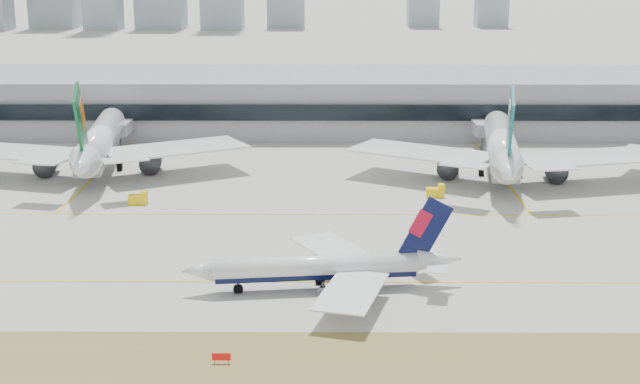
{
  "coord_description": "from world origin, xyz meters",
  "views": [
    {
      "loc": [
        0.69,
        -127.46,
        46.44
      ],
      "look_at": [
        -0.18,
        18.0,
        7.5
      ],
      "focal_mm": 50.0,
      "sensor_mm": 36.0,
      "label": 1
    }
  ],
  "objects_px": {
    "widebody_eva": "(99,144)",
    "widebody_cathay": "(502,148)",
    "taxiing_airliner": "(326,268)",
    "terminal": "(323,101)"
  },
  "relations": [
    {
      "from": "taxiing_airliner",
      "to": "widebody_cathay",
      "type": "relative_size",
      "value": 0.61
    },
    {
      "from": "taxiing_airliner",
      "to": "terminal",
      "type": "relative_size",
      "value": 0.14
    },
    {
      "from": "terminal",
      "to": "taxiing_airliner",
      "type": "bearing_deg",
      "value": -89.6
    },
    {
      "from": "widebody_cathay",
      "to": "terminal",
      "type": "height_order",
      "value": "widebody_cathay"
    },
    {
      "from": "widebody_eva",
      "to": "widebody_cathay",
      "type": "height_order",
      "value": "widebody_cathay"
    },
    {
      "from": "widebody_eva",
      "to": "terminal",
      "type": "distance_m",
      "value": 71.27
    },
    {
      "from": "taxiing_airliner",
      "to": "widebody_cathay",
      "type": "xyz_separation_m",
      "value": [
        37.58,
        66.66,
        3.06
      ]
    },
    {
      "from": "taxiing_airliner",
      "to": "terminal",
      "type": "distance_m",
      "value": 122.83
    },
    {
      "from": "widebody_eva",
      "to": "widebody_cathay",
      "type": "relative_size",
      "value": 1.0
    },
    {
      "from": "widebody_eva",
      "to": "terminal",
      "type": "bearing_deg",
      "value": -50.04
    }
  ]
}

